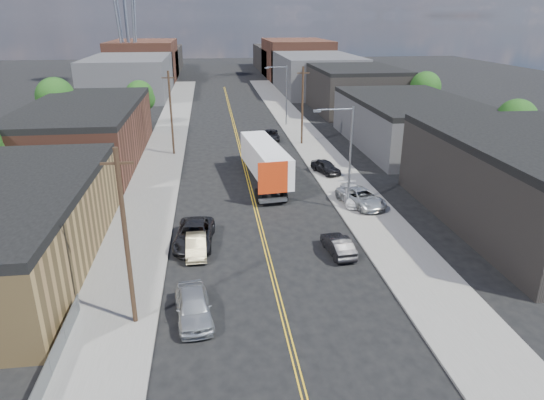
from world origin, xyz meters
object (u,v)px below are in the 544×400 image
object	(u,v)px
semi_truck	(263,158)
car_right_lot_c	(326,167)
car_left_b	(196,245)
car_right_oncoming	(338,245)
car_ahead_truck	(271,135)
car_right_lot_a	(361,197)
car_right_lot_b	(352,195)
car_left_c	(194,235)
car_left_a	(193,306)

from	to	relation	value
semi_truck	car_right_lot_c	bearing A→B (deg)	0.23
car_left_b	car_right_lot_c	size ratio (longest dim) A/B	1.00
car_right_oncoming	car_ahead_truck	distance (m)	34.34
car_right_lot_a	car_ahead_truck	size ratio (longest dim) A/B	1.15
car_left_b	car_right_lot_b	distance (m)	16.09
car_left_c	car_right_lot_c	bearing A→B (deg)	53.67
car_left_c	car_right_lot_b	size ratio (longest dim) A/B	1.26
semi_truck	car_left_c	bearing A→B (deg)	-121.04
semi_truck	car_left_a	distance (m)	25.14
car_left_b	car_right_lot_a	distance (m)	16.08
semi_truck	car_left_b	distance (m)	17.58
car_left_a	car_right_lot_b	distance (m)	21.34
car_left_b	car_ahead_truck	size ratio (longest dim) A/B	0.87
semi_truck	car_right_lot_a	distance (m)	11.86
car_left_a	car_left_c	distance (m)	9.50
car_left_c	car_right_lot_b	bearing A→B (deg)	30.76
car_left_a	car_right_lot_b	bearing A→B (deg)	43.25
car_left_a	car_right_lot_c	size ratio (longest dim) A/B	1.17
car_left_a	car_right_lot_b	world-z (taller)	car_left_a
car_right_oncoming	car_right_lot_b	size ratio (longest dim) A/B	0.88
car_right_lot_c	car_ahead_truck	size ratio (longest dim) A/B	0.87
car_right_lot_b	car_left_b	bearing A→B (deg)	-146.42
car_left_b	car_right_lot_a	size ratio (longest dim) A/B	0.76
semi_truck	car_right_lot_b	distance (m)	10.81
car_right_oncoming	car_right_lot_b	world-z (taller)	car_right_lot_b
semi_truck	car_left_b	xyz separation A→B (m)	(-6.59, -16.21, -1.66)
car_left_b	car_right_oncoming	bearing A→B (deg)	-7.97
car_left_b	car_right_lot_b	world-z (taller)	car_right_lot_b
semi_truck	car_right_lot_b	world-z (taller)	semi_truck
car_right_oncoming	car_right_lot_b	xyz separation A→B (m)	(3.79, 9.51, 0.15)
car_ahead_truck	car_right_lot_c	bearing A→B (deg)	-73.11
car_left_b	car_right_lot_c	xyz separation A→B (m)	(13.38, 16.99, 0.17)
semi_truck	car_left_a	world-z (taller)	semi_truck
car_left_b	car_left_c	xyz separation A→B (m)	(-0.17, 1.49, 0.14)
car_right_lot_c	semi_truck	bearing A→B (deg)	165.55
car_left_a	car_right_lot_b	xyz separation A→B (m)	(13.79, 16.28, 0.01)
semi_truck	car_left_c	size ratio (longest dim) A/B	2.72
car_left_c	car_right_lot_c	world-z (taller)	car_left_c
car_right_lot_b	car_ahead_truck	bearing A→B (deg)	102.41
semi_truck	car_left_a	xyz separation A→B (m)	(-6.60, -24.21, -1.52)
car_right_oncoming	semi_truck	bearing A→B (deg)	-84.11
car_right_lot_a	car_right_lot_b	world-z (taller)	car_right_lot_a
car_ahead_truck	car_right_lot_a	bearing A→B (deg)	-76.09
car_left_b	car_right_lot_b	xyz separation A→B (m)	(13.79, 8.28, 0.15)
semi_truck	car_right_lot_b	xyz separation A→B (m)	(7.20, -7.93, -1.51)
car_left_c	car_right_lot_c	distance (m)	20.59
semi_truck	car_left_a	bearing A→B (deg)	-111.60
car_left_a	car_left_c	size ratio (longest dim) A/B	0.81
car_right_oncoming	car_right_lot_c	distance (m)	18.54
car_left_a	car_left_b	xyz separation A→B (m)	(0.00, 8.00, -0.14)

